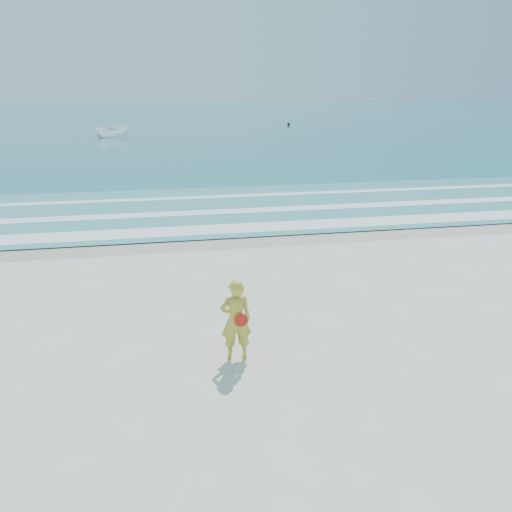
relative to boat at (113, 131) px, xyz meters
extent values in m
plane|color=silver|center=(7.33, -50.71, -0.79)|extent=(400.00, 400.00, 0.00)
cube|color=#B2A893|center=(7.33, -41.71, -0.79)|extent=(400.00, 2.40, 0.00)
cube|color=#19727F|center=(7.33, 54.29, -0.77)|extent=(400.00, 190.00, 0.04)
cube|color=#59B7AD|center=(7.33, -36.71, -0.75)|extent=(400.00, 10.00, 0.01)
cube|color=white|center=(7.33, -40.41, -0.74)|extent=(400.00, 1.40, 0.01)
cube|color=white|center=(7.33, -37.51, -0.74)|extent=(400.00, 0.90, 0.01)
cube|color=white|center=(7.33, -34.21, -0.74)|extent=(400.00, 0.60, 0.01)
imported|color=white|center=(0.00, 0.00, 0.00)|extent=(4.14, 2.31, 1.51)
sphere|color=black|center=(23.93, 14.32, -0.53)|extent=(0.44, 0.44, 0.44)
imported|color=gold|center=(6.35, -50.27, 0.08)|extent=(0.64, 0.42, 1.74)
cylinder|color=red|center=(6.43, -50.45, 0.15)|extent=(0.27, 0.08, 0.27)
camera|label=1|loc=(5.04, -59.39, 4.57)|focal=35.00mm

